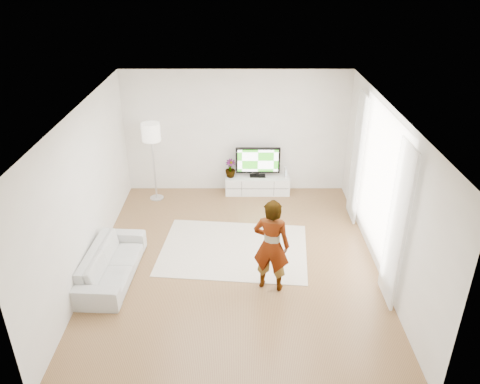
{
  "coord_description": "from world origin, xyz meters",
  "views": [
    {
      "loc": [
        0.08,
        -6.93,
        4.92
      ],
      "look_at": [
        0.08,
        0.4,
        1.21
      ],
      "focal_mm": 35.0,
      "sensor_mm": 36.0,
      "label": 1
    }
  ],
  "objects_px": {
    "rug": "(234,249)",
    "player": "(271,245)",
    "media_console": "(257,185)",
    "television": "(258,161)",
    "sofa": "(112,263)",
    "floor_lamp": "(151,136)"
  },
  "relations": [
    {
      "from": "rug",
      "to": "player",
      "type": "xyz_separation_m",
      "value": [
        0.61,
        -1.1,
        0.82
      ]
    },
    {
      "from": "media_console",
      "to": "television",
      "type": "relative_size",
      "value": 1.46
    },
    {
      "from": "media_console",
      "to": "sofa",
      "type": "xyz_separation_m",
      "value": [
        -2.58,
        -3.18,
        0.07
      ]
    },
    {
      "from": "rug",
      "to": "television",
      "type": "bearing_deg",
      "value": 77.71
    },
    {
      "from": "sofa",
      "to": "floor_lamp",
      "type": "xyz_separation_m",
      "value": [
        0.29,
        2.91,
        1.23
      ]
    },
    {
      "from": "floor_lamp",
      "to": "player",
      "type": "bearing_deg",
      "value": -53.21
    },
    {
      "from": "media_console",
      "to": "floor_lamp",
      "type": "bearing_deg",
      "value": -173.24
    },
    {
      "from": "media_console",
      "to": "sofa",
      "type": "bearing_deg",
      "value": -129.08
    },
    {
      "from": "media_console",
      "to": "rug",
      "type": "xyz_separation_m",
      "value": [
        -0.52,
        -2.36,
        -0.2
      ]
    },
    {
      "from": "television",
      "to": "sofa",
      "type": "xyz_separation_m",
      "value": [
        -2.58,
        -3.21,
        -0.52
      ]
    },
    {
      "from": "player",
      "to": "floor_lamp",
      "type": "height_order",
      "value": "floor_lamp"
    },
    {
      "from": "rug",
      "to": "media_console",
      "type": "bearing_deg",
      "value": 77.57
    },
    {
      "from": "television",
      "to": "sofa",
      "type": "height_order",
      "value": "television"
    },
    {
      "from": "media_console",
      "to": "television",
      "type": "height_order",
      "value": "television"
    },
    {
      "from": "sofa",
      "to": "floor_lamp",
      "type": "bearing_deg",
      "value": -2.44
    },
    {
      "from": "sofa",
      "to": "floor_lamp",
      "type": "height_order",
      "value": "floor_lamp"
    },
    {
      "from": "television",
      "to": "floor_lamp",
      "type": "relative_size",
      "value": 0.56
    },
    {
      "from": "television",
      "to": "media_console",
      "type": "bearing_deg",
      "value": -90.0
    },
    {
      "from": "sofa",
      "to": "floor_lamp",
      "type": "distance_m",
      "value": 3.17
    },
    {
      "from": "floor_lamp",
      "to": "television",
      "type": "bearing_deg",
      "value": 7.44
    },
    {
      "from": "sofa",
      "to": "floor_lamp",
      "type": "relative_size",
      "value": 1.06
    },
    {
      "from": "rug",
      "to": "sofa",
      "type": "xyz_separation_m",
      "value": [
        -2.06,
        -0.82,
        0.27
      ]
    }
  ]
}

